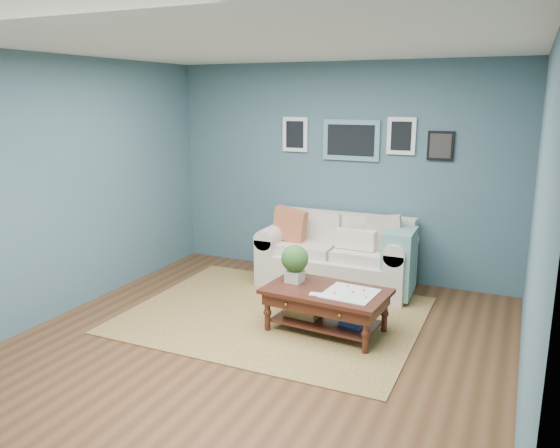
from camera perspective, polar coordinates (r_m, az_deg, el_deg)
The scene contains 4 objects.
room_shell at distance 4.75m, azimuth -2.89°, elevation 2.02°, with size 5.00×5.02×2.70m.
area_rug at distance 5.90m, azimuth -0.60°, elevation -9.45°, with size 3.00×2.40×0.01m, color brown.
loveseat at distance 6.68m, azimuth 6.62°, elevation -3.32°, with size 1.87×0.85×0.96m.
coffee_table at distance 5.43m, azimuth 4.27°, elevation -7.45°, with size 1.23×0.78×0.83m.
Camera 1 is at (2.15, -4.08, 2.28)m, focal length 35.00 mm.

